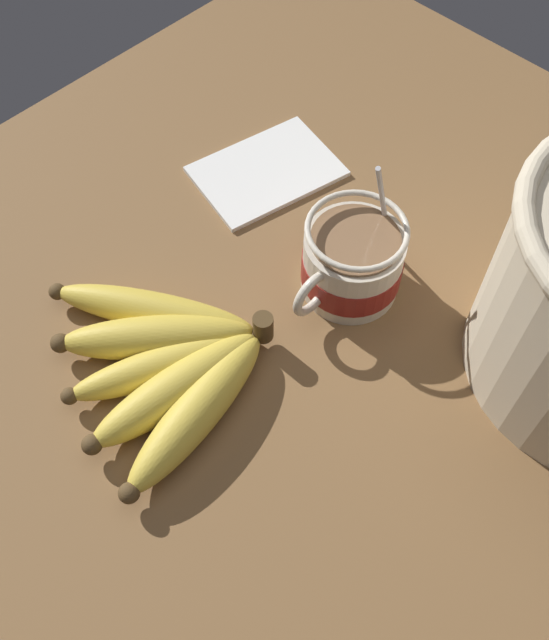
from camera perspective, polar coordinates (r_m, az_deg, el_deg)
The scene contains 4 objects.
table at distance 72.74cm, azimuth 4.71°, elevation -1.57°, with size 98.18×98.18×3.37cm.
coffee_mug at distance 71.38cm, azimuth 6.19°, elevation 4.57°, with size 14.86×10.15×15.73cm.
banana_bunch at distance 67.62cm, azimuth -8.44°, elevation -3.37°, with size 21.29×24.42×4.37cm.
napkin at distance 84.24cm, azimuth -0.63°, elevation 11.81°, with size 18.01×14.44×0.60cm.
Camera 1 is at (30.97, 21.92, 63.74)cm, focal length 40.00 mm.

